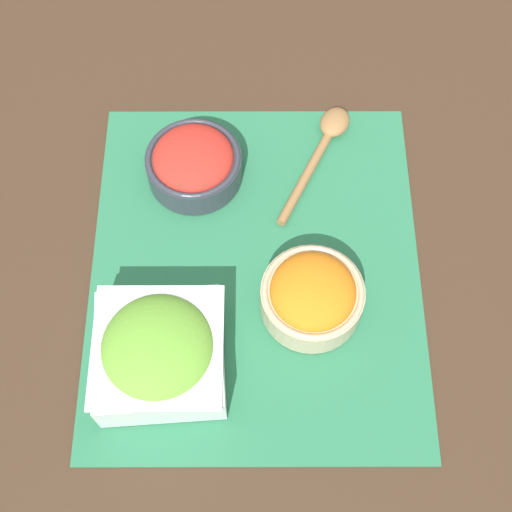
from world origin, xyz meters
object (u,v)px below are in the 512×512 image
(carrot_bowl, at_px, (313,295))
(lettuce_bowl, at_px, (160,352))
(tomato_bowl, at_px, (194,163))
(wooden_spoon, at_px, (325,142))

(carrot_bowl, height_order, lettuce_bowl, lettuce_bowl)
(lettuce_bowl, bearing_deg, tomato_bowl, 173.83)
(lettuce_bowl, distance_m, tomato_bowl, 0.25)
(carrot_bowl, bearing_deg, tomato_bowl, -142.13)
(carrot_bowl, bearing_deg, lettuce_bowl, -67.65)
(carrot_bowl, relative_size, wooden_spoon, 0.65)
(lettuce_bowl, height_order, tomato_bowl, lettuce_bowl)
(lettuce_bowl, xyz_separation_m, tomato_bowl, (-0.25, 0.03, -0.01))
(lettuce_bowl, relative_size, tomato_bowl, 1.21)
(lettuce_bowl, distance_m, wooden_spoon, 0.35)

